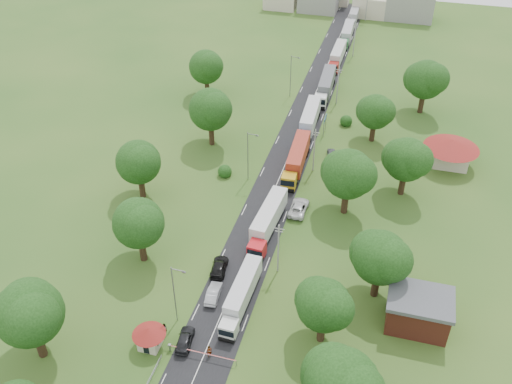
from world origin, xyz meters
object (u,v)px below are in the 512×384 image
(boom_barrier, at_px, (192,351))
(pedestrian_near, at_px, (209,352))
(guard_booth, at_px, (149,335))
(car_lane_front, at_px, (185,339))
(info_sign, at_px, (325,121))
(car_lane_mid, at_px, (214,293))
(truck_0, at_px, (241,295))

(boom_barrier, distance_m, pedestrian_near, 2.18)
(guard_booth, relative_size, car_lane_front, 0.93)
(boom_barrier, xyz_separation_m, info_sign, (6.56, 60.00, 2.11))
(info_sign, xyz_separation_m, car_lane_mid, (-7.26, -49.62, -2.22))
(info_sign, bearing_deg, truck_0, -93.48)
(info_sign, height_order, car_lane_mid, info_sign)
(car_lane_front, xyz_separation_m, car_lane_mid, (0.94, 8.82, -0.02))
(guard_booth, relative_size, truck_0, 0.32)
(guard_booth, relative_size, pedestrian_near, 2.35)
(car_lane_front, bearing_deg, car_lane_mid, -103.81)
(pedestrian_near, bearing_deg, info_sign, 41.34)
(boom_barrier, bearing_deg, car_lane_mid, 93.88)
(info_sign, height_order, truck_0, info_sign)
(truck_0, distance_m, car_lane_front, 10.04)
(car_lane_mid, xyz_separation_m, pedestrian_near, (2.83, -9.88, 0.15))
(pedestrian_near, bearing_deg, boom_barrier, 148.83)
(boom_barrier, bearing_deg, car_lane_front, 136.48)
(info_sign, relative_size, car_lane_front, 0.87)
(info_sign, relative_size, pedestrian_near, 2.19)
(info_sign, xyz_separation_m, car_lane_front, (-8.20, -58.44, -2.20))
(info_sign, bearing_deg, guard_booth, -101.68)
(guard_booth, relative_size, car_lane_mid, 0.93)
(info_sign, distance_m, car_lane_front, 59.05)
(guard_booth, xyz_separation_m, pedestrian_near, (7.97, 0.50, -1.23))
(boom_barrier, xyz_separation_m, truck_0, (3.53, 10.08, 1.10))
(boom_barrier, relative_size, car_lane_front, 1.95)
(truck_0, bearing_deg, boom_barrier, -109.27)
(car_lane_front, distance_m, car_lane_mid, 8.87)
(car_lane_front, bearing_deg, guard_booth, 12.66)
(truck_0, height_order, pedestrian_near, truck_0)
(guard_booth, distance_m, info_sign, 61.27)
(info_sign, bearing_deg, car_lane_front, -97.99)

